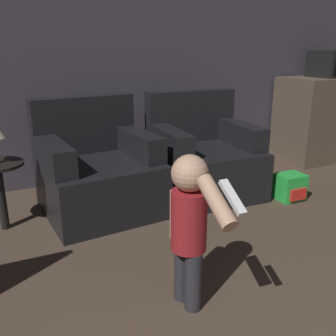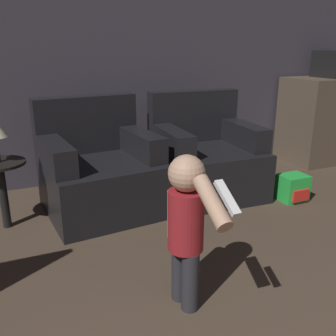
% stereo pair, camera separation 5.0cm
% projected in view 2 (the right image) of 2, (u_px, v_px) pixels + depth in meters
% --- Properties ---
extents(wall_back, '(8.40, 0.05, 2.60)m').
position_uv_depth(wall_back, '(114.00, 43.00, 3.48)').
color(wall_back, '#3D3842').
rests_on(wall_back, ground_plane).
extents(armchair_left, '(0.92, 0.90, 0.89)m').
position_uv_depth(armchair_left, '(99.00, 172.00, 2.99)').
color(armchair_left, black).
rests_on(armchair_left, ground_plane).
extents(armchair_right, '(0.88, 0.85, 0.89)m').
position_uv_depth(armchair_right, '(205.00, 159.00, 3.35)').
color(armchair_right, black).
rests_on(armchair_right, ground_plane).
extents(person_toddler, '(0.18, 0.56, 0.80)m').
position_uv_depth(person_toddler, '(187.00, 221.00, 1.80)').
color(person_toddler, '#28282D').
rests_on(person_toddler, ground_plane).
extents(toy_backpack, '(0.23, 0.21, 0.23)m').
position_uv_depth(toy_backpack, '(293.00, 188.00, 3.22)').
color(toy_backpack, green).
rests_on(toy_backpack, ground_plane).
extents(kitchen_counter, '(1.20, 0.60, 0.94)m').
position_uv_depth(kitchen_counter, '(334.00, 119.00, 4.35)').
color(kitchen_counter, brown).
rests_on(kitchen_counter, ground_plane).
extents(side_table, '(0.36, 0.36, 0.50)m').
position_uv_depth(side_table, '(1.00, 177.00, 2.65)').
color(side_table, black).
rests_on(side_table, ground_plane).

